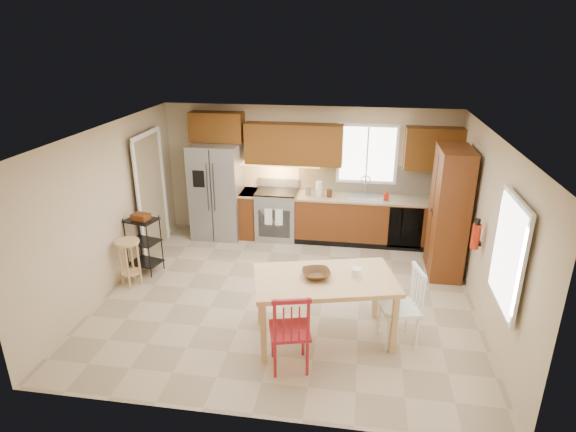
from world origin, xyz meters
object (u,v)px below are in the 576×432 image
(fire_extinguisher, at_px, (476,236))
(utility_cart, at_px, (144,244))
(soap_bottle, at_px, (386,195))
(table_jar, at_px, (356,274))
(range_stove, at_px, (277,215))
(chair_red, at_px, (290,329))
(bar_stool, at_px, (130,263))
(chair_white, at_px, (399,306))
(table_bowl, at_px, (316,277))
(pantry, at_px, (449,213))
(refrigerator, at_px, (217,191))
(dining_table, at_px, (324,308))

(fire_extinguisher, height_order, utility_cart, fire_extinguisher)
(soap_bottle, height_order, table_jar, soap_bottle)
(range_stove, relative_size, chair_red, 0.89)
(bar_stool, xyz_separation_m, utility_cart, (0.03, 0.48, 0.10))
(table_jar, bearing_deg, chair_white, -6.13)
(chair_red, relative_size, utility_cart, 1.07)
(fire_extinguisher, xyz_separation_m, table_bowl, (-2.12, -1.11, -0.23))
(pantry, bearing_deg, utility_cart, -171.31)
(refrigerator, distance_m, dining_table, 3.89)
(refrigerator, bearing_deg, utility_cart, -114.69)
(range_stove, distance_m, table_bowl, 3.34)
(table_bowl, bearing_deg, table_jar, 12.53)
(table_jar, xyz_separation_m, utility_cart, (-3.48, 1.30, -0.42))
(refrigerator, bearing_deg, table_jar, -47.66)
(range_stove, xyz_separation_m, soap_bottle, (2.03, -0.08, 0.54))
(pantry, bearing_deg, chair_red, -127.52)
(fire_extinguisher, relative_size, table_jar, 2.11)
(refrigerator, xyz_separation_m, soap_bottle, (3.18, -0.02, 0.09))
(soap_bottle, xyz_separation_m, chair_white, (0.09, -3.01, -0.48))
(refrigerator, height_order, range_stove, refrigerator)
(pantry, height_order, bar_stool, pantry)
(fire_extinguisher, relative_size, bar_stool, 0.47)
(range_stove, distance_m, utility_cart, 2.59)
(chair_red, bearing_deg, table_jar, 31.36)
(pantry, xyz_separation_m, chair_white, (-0.86, -2.11, -0.53))
(chair_red, bearing_deg, dining_table, 47.15)
(chair_white, bearing_deg, chair_red, 103.75)
(pantry, relative_size, table_jar, 12.29)
(pantry, xyz_separation_m, utility_cart, (-4.90, -0.75, -0.57))
(fire_extinguisher, relative_size, table_bowl, 1.01)
(chair_white, distance_m, bar_stool, 4.17)
(fire_extinguisher, bearing_deg, soap_bottle, 120.53)
(fire_extinguisher, bearing_deg, table_bowl, -152.36)
(range_stove, xyz_separation_m, table_jar, (1.56, -3.03, 0.45))
(chair_white, xyz_separation_m, bar_stool, (-4.07, 0.88, -0.14))
(range_stove, bearing_deg, fire_extinguisher, -32.62)
(bar_stool, bearing_deg, range_stove, 68.36)
(chair_red, distance_m, table_jar, 1.13)
(utility_cart, bearing_deg, bar_stool, -79.94)
(table_jar, distance_m, utility_cart, 3.74)
(table_jar, bearing_deg, range_stove, 117.21)
(soap_bottle, bearing_deg, bar_stool, -151.87)
(chair_red, distance_m, utility_cart, 3.43)
(pantry, distance_m, chair_white, 2.34)
(dining_table, xyz_separation_m, utility_cart, (-3.09, 1.41, 0.05))
(table_jar, height_order, utility_cart, table_jar)
(chair_red, bearing_deg, soap_bottle, 57.42)
(chair_white, distance_m, utility_cart, 4.27)
(chair_white, bearing_deg, fire_extinguisher, -59.50)
(range_stove, bearing_deg, dining_table, -69.54)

